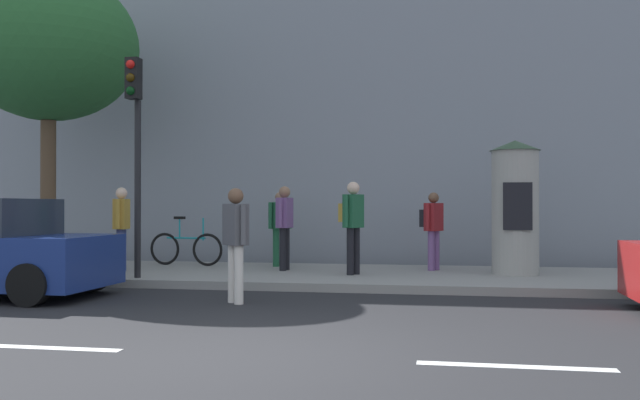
{
  "coord_description": "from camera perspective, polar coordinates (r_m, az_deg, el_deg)",
  "views": [
    {
      "loc": [
        1.74,
        -6.55,
        1.49
      ],
      "look_at": [
        0.22,
        2.0,
        1.56
      ],
      "focal_mm": 38.58,
      "sensor_mm": 36.0,
      "label": 1
    }
  ],
  "objects": [
    {
      "name": "ground_plane",
      "position": [
        6.94,
        -4.78,
        -12.83
      ],
      "size": [
        80.0,
        80.0,
        0.0
      ],
      "primitive_type": "plane",
      "color": "#232326"
    },
    {
      "name": "sidewalk_curb",
      "position": [
        13.73,
        2.79,
        -6.35
      ],
      "size": [
        36.0,
        4.0,
        0.15
      ],
      "primitive_type": "cube",
      "color": "gray",
      "rests_on": "ground_plane"
    },
    {
      "name": "lane_markings",
      "position": [
        6.94,
        -4.78,
        -12.79
      ],
      "size": [
        25.8,
        0.16,
        0.01
      ],
      "color": "silver",
      "rests_on": "ground_plane"
    },
    {
      "name": "building_backdrop",
      "position": [
        18.89,
        4.74,
        9.02
      ],
      "size": [
        36.0,
        5.0,
        9.19
      ],
      "primitive_type": "cube",
      "color": "gray",
      "rests_on": "ground_plane"
    },
    {
      "name": "traffic_light",
      "position": [
        13.1,
        -15.09,
        5.66
      ],
      "size": [
        0.24,
        0.45,
        4.03
      ],
      "color": "black",
      "rests_on": "sidewalk_curb"
    },
    {
      "name": "poster_column",
      "position": [
        13.85,
        15.88,
        -0.51
      ],
      "size": [
        0.98,
        0.98,
        2.6
      ],
      "color": "#9E9B93",
      "rests_on": "sidewalk_curb"
    },
    {
      "name": "street_tree",
      "position": [
        15.87,
        -21.59,
        11.74
      ],
      "size": [
        3.71,
        3.71,
        6.28
      ],
      "color": "brown",
      "rests_on": "sidewalk_curb"
    },
    {
      "name": "pedestrian_in_dark_shirt",
      "position": [
        10.52,
        -7.01,
        -2.92
      ],
      "size": [
        0.47,
        0.48,
        1.75
      ],
      "color": "silver",
      "rests_on": "ground_plane"
    },
    {
      "name": "pedestrian_with_backpack",
      "position": [
        14.47,
        -16.14,
        -1.76
      ],
      "size": [
        0.32,
        0.61,
        1.7
      ],
      "color": "navy",
      "rests_on": "sidewalk_curb"
    },
    {
      "name": "pedestrian_in_red_top",
      "position": [
        14.37,
        9.33,
        -1.99
      ],
      "size": [
        0.5,
        0.51,
        1.61
      ],
      "color": "#724C84",
      "rests_on": "sidewalk_curb"
    },
    {
      "name": "pedestrian_tallest",
      "position": [
        13.29,
        2.7,
        -1.6
      ],
      "size": [
        0.49,
        0.52,
        1.79
      ],
      "color": "black",
      "rests_on": "sidewalk_curb"
    },
    {
      "name": "pedestrian_near_pole",
      "position": [
        15.1,
        -3.33,
        -1.88
      ],
      "size": [
        0.47,
        0.53,
        1.63
      ],
      "color": "#1E5938",
      "rests_on": "sidewalk_curb"
    },
    {
      "name": "pedestrian_with_bag",
      "position": [
        14.16,
        -2.96,
        -1.75
      ],
      "size": [
        0.29,
        0.58,
        1.73
      ],
      "color": "black",
      "rests_on": "sidewalk_curb"
    },
    {
      "name": "bicycle_leaning",
      "position": [
        15.6,
        -11.06,
        -3.92
      ],
      "size": [
        1.77,
        0.25,
        1.09
      ],
      "color": "black",
      "rests_on": "sidewalk_curb"
    }
  ]
}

